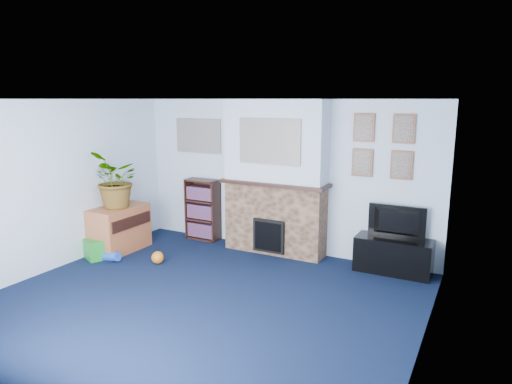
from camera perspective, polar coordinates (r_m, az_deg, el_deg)
The scene contains 26 objects.
floor at distance 5.72m, azimuth -6.73°, elevation -13.35°, with size 5.00×4.50×0.01m, color black.
ceiling at distance 5.19m, azimuth -7.36°, elevation 11.46°, with size 5.00×4.50×0.01m, color white.
wall_back at distance 7.25m, azimuth 3.11°, elevation 2.01°, with size 5.00×0.04×2.40m, color silver.
wall_front at distance 3.78m, azimuth -26.97°, elevation -8.28°, with size 5.00×0.04×2.40m, color silver.
wall_left at distance 7.03m, azimuth -24.05°, elevation 0.72°, with size 0.04×4.50×2.40m, color silver.
wall_right at distance 4.45m, azimuth 20.63°, elevation -4.87°, with size 0.04×4.50×2.40m, color silver.
chimney_breast at distance 7.07m, azimuth 2.41°, elevation 1.64°, with size 1.72×0.50×2.40m.
collage_main at distance 6.81m, azimuth 1.69°, elevation 6.32°, with size 1.00×0.03×0.68m, color gray.
collage_left at distance 7.93m, azimuth -7.20°, elevation 6.98°, with size 0.90×0.03×0.58m, color gray.
portrait_tl at distance 6.71m, azimuth 13.35°, elevation 7.83°, with size 0.30×0.03×0.40m, color brown.
portrait_tr at distance 6.60m, azimuth 18.01°, elevation 7.52°, with size 0.30×0.03×0.40m, color brown.
portrait_bl at distance 6.76m, azimuth 13.15°, elevation 3.60°, with size 0.30×0.03×0.40m, color brown.
portrait_br at distance 6.65m, azimuth 17.74°, elevation 3.22°, with size 0.30×0.03×0.40m, color brown.
tv_stand at distance 6.75m, azimuth 16.78°, elevation -7.76°, with size 1.04×0.44×0.49m, color black.
television at distance 6.62m, azimuth 17.06°, elevation -3.67°, with size 0.79×0.10×0.45m, color black.
bookshelf at distance 7.95m, azimuth -6.63°, elevation -2.34°, with size 0.58×0.28×1.05m.
sideboard at distance 7.65m, azimuth -16.70°, elevation -4.49°, with size 0.52×0.93×0.72m, color #A75B35.
potted_plant at distance 7.40m, azimuth -17.05°, elevation 1.46°, with size 0.80×0.69×0.89m, color #26661E.
mantel_clock at distance 7.07m, azimuth 1.51°, elevation 1.94°, with size 0.10×0.06×0.14m, color gold.
mantel_candle at distance 6.89m, azimuth 4.87°, elevation 1.73°, with size 0.06×0.06×0.18m, color #B2BFC6.
mantel_teddy at distance 7.31m, azimuth -2.08°, elevation 2.21°, with size 0.14×0.14×0.14m, color gray.
mantel_can at distance 6.76m, azimuth 7.71°, elevation 1.31°, with size 0.06×0.06×0.13m, color purple.
green_crate at distance 7.46m, azimuth -19.35°, elevation -6.77°, with size 0.37×0.30×0.30m, color #198C26.
toy_ball at distance 6.99m, azimuth -12.18°, elevation -8.03°, with size 0.18×0.18×0.18m, color orange.
toy_block at distance 7.69m, azimuth -15.87°, elevation -6.24°, with size 0.18×0.18×0.22m, color purple.
toy_tube at distance 7.27m, azimuth -17.67°, elevation -7.69°, with size 0.14×0.14×0.30m, color blue.
Camera 1 is at (2.97, -4.26, 2.40)m, focal length 32.00 mm.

